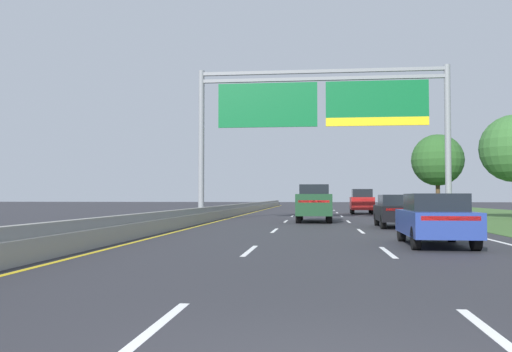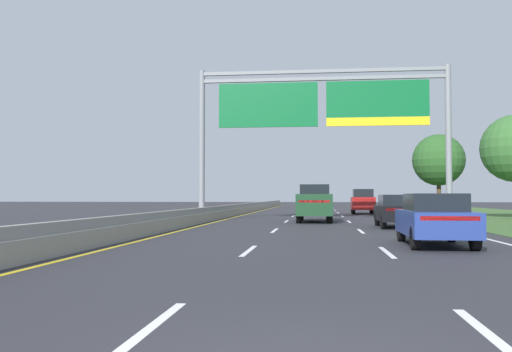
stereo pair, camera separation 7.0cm
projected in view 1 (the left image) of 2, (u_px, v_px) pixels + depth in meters
The scene contains 9 objects.
ground_plane at pixel (317, 217), 39.20m from camera, with size 220.00×220.00×0.00m, color #2B2B30.
lane_striping at pixel (317, 218), 38.75m from camera, with size 11.96×106.00×0.01m.
median_barrier_concrete at pixel (225, 212), 39.93m from camera, with size 0.60×110.00×0.85m.
overhead_sign_gantry at pixel (322, 111), 33.06m from camera, with size 15.06×0.42×9.25m.
pickup_truck_darkgreen at pixel (314, 203), 32.37m from camera, with size 2.01×5.40×2.20m.
car_black_right_lane_sedan at pixel (397, 210), 26.51m from camera, with size 1.87×4.42×1.57m.
car_red_right_lane_suv at pixel (362, 201), 47.27m from camera, with size 2.03×4.75×2.11m.
car_blue_right_lane_sedan at pixel (435, 218), 16.68m from camera, with size 1.91×4.44×1.57m.
roadside_tree_far at pixel (437, 160), 47.27m from camera, with size 4.42×4.42×6.83m.
Camera 1 is at (-0.04, -4.52, 1.48)m, focal length 38.72 mm.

